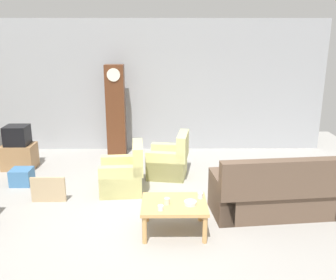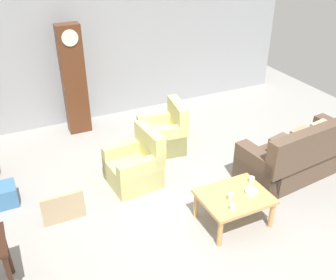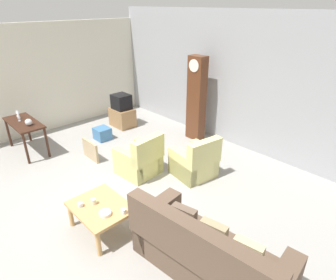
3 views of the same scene
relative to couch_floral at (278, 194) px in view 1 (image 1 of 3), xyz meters
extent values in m
plane|color=#999691|center=(-2.10, 0.08, -0.36)|extent=(10.40, 10.40, 0.00)
cube|color=#9EA0A5|center=(-2.10, 3.68, 1.24)|extent=(8.40, 0.16, 3.20)
cube|color=brown|center=(-0.01, 0.07, -0.14)|extent=(2.17, 1.05, 0.44)
cube|color=brown|center=(0.03, -0.29, 0.38)|extent=(2.11, 0.41, 0.60)
cube|color=brown|center=(0.92, 0.16, -0.02)|extent=(0.32, 0.86, 0.68)
cube|color=brown|center=(-0.93, -0.03, -0.02)|extent=(0.32, 0.86, 0.68)
cube|color=#C6B284|center=(0.47, 0.16, 0.26)|extent=(0.38, 0.18, 0.36)
cube|color=#9E8966|center=(-0.01, 0.11, 0.26)|extent=(0.38, 0.19, 0.36)
cube|color=brown|center=(-0.49, 0.07, 0.26)|extent=(0.38, 0.19, 0.36)
cube|color=#CCC67A|center=(-2.65, 0.94, -0.16)|extent=(0.82, 0.82, 0.40)
cube|color=#CCC67A|center=(-2.33, 0.97, 0.30)|extent=(0.24, 0.77, 0.52)
cube|color=#CCC67A|center=(-2.67, 1.24, -0.06)|extent=(0.77, 0.22, 0.60)
cube|color=#CCC67A|center=(-2.63, 0.65, -0.06)|extent=(0.77, 0.22, 0.60)
cube|color=#D8D284|center=(-1.78, 1.73, -0.16)|extent=(0.87, 0.87, 0.40)
cube|color=#D8D284|center=(-1.47, 1.68, 0.30)|extent=(0.29, 0.78, 0.52)
cube|color=#D8D284|center=(-1.74, 2.03, -0.06)|extent=(0.78, 0.28, 0.60)
cube|color=#D8D284|center=(-1.83, 1.43, -0.06)|extent=(0.78, 0.28, 0.60)
cube|color=tan|center=(-1.70, -0.54, 0.09)|extent=(0.96, 0.76, 0.05)
cylinder|color=tan|center=(-2.12, -0.86, -0.15)|extent=(0.07, 0.07, 0.42)
cylinder|color=tan|center=(-1.27, -0.86, -0.15)|extent=(0.07, 0.07, 0.42)
cylinder|color=tan|center=(-2.12, -0.21, -0.15)|extent=(0.07, 0.07, 0.42)
cylinder|color=tan|center=(-1.27, -0.21, -0.15)|extent=(0.07, 0.07, 0.42)
cube|color=#562D19|center=(-2.99, 3.15, 0.73)|extent=(0.44, 0.28, 2.17)
cylinder|color=silver|center=(-2.99, 3.00, 1.59)|extent=(0.30, 0.02, 0.30)
cube|color=#997047|center=(-5.01, 2.22, -0.09)|extent=(0.68, 0.52, 0.54)
cube|color=black|center=(-5.01, 2.22, 0.39)|extent=(0.48, 0.44, 0.42)
cube|color=tan|center=(-3.87, 0.50, -0.13)|extent=(0.60, 0.05, 0.45)
cube|color=teal|center=(-4.63, 1.28, -0.20)|extent=(0.40, 0.37, 0.32)
cylinder|color=white|center=(-1.30, -0.38, 0.15)|extent=(0.08, 0.08, 0.08)
cylinder|color=silver|center=(-1.90, -0.77, 0.15)|extent=(0.08, 0.08, 0.07)
cylinder|color=beige|center=(-1.81, -0.59, 0.16)|extent=(0.08, 0.08, 0.10)
cylinder|color=white|center=(-1.47, -0.60, 0.14)|extent=(0.18, 0.18, 0.05)
camera|label=1|loc=(-1.84, -5.52, 2.51)|focal=39.79mm
camera|label=2|loc=(-4.33, -3.92, 3.41)|focal=40.68mm
camera|label=3|loc=(1.60, -2.23, 2.97)|focal=30.57mm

